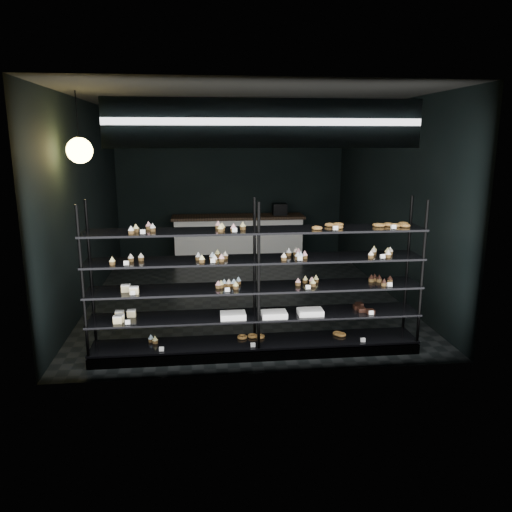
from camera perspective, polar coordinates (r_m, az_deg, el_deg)
name	(u,v)px	position (r m, az deg, el deg)	size (l,w,h in m)	color
room	(242,201)	(8.25, -1.57, 6.31)	(5.01, 6.01, 3.20)	black
display_shelf	(255,305)	(6.07, -0.07, -5.63)	(4.00, 0.50, 1.91)	black
signage	(266,123)	(5.28, 1.12, 14.94)	(3.30, 0.05, 0.50)	#0C1E3F
pendant_lamp	(80,150)	(6.86, -19.51, 11.31)	(0.33, 0.33, 0.89)	black
service_counter	(239,237)	(10.90, -1.97, 2.15)	(2.84, 0.65, 1.23)	silver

